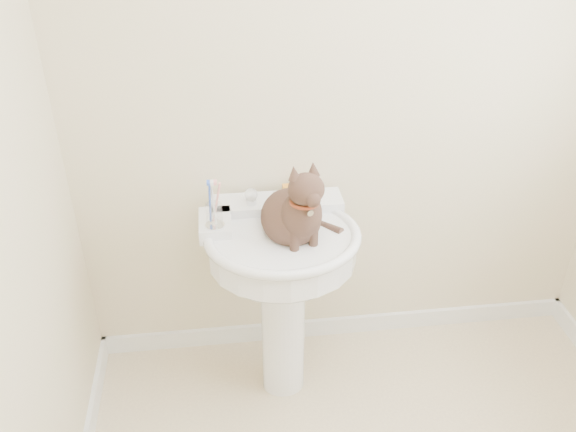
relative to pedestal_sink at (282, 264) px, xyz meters
name	(u,v)px	position (x,y,z in m)	size (l,w,h in m)	color
wall_back	(353,81)	(0.30, 0.29, 0.61)	(2.20, 0.00, 2.50)	beige
baseboard_back	(339,325)	(0.30, 0.28, -0.60)	(2.20, 0.02, 0.09)	white
pedestal_sink	(282,264)	(0.00, 0.00, 0.00)	(0.60, 0.58, 0.82)	white
faucet	(278,196)	(0.00, 0.15, 0.22)	(0.28, 0.12, 0.14)	silver
soap_bar	(294,189)	(0.08, 0.23, 0.19)	(0.09, 0.06, 0.03)	orange
toothbrush_cup	(214,215)	(-0.24, 0.02, 0.22)	(0.07, 0.07, 0.19)	silver
cat	(294,214)	(0.04, -0.02, 0.23)	(0.25, 0.31, 0.45)	#50352A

